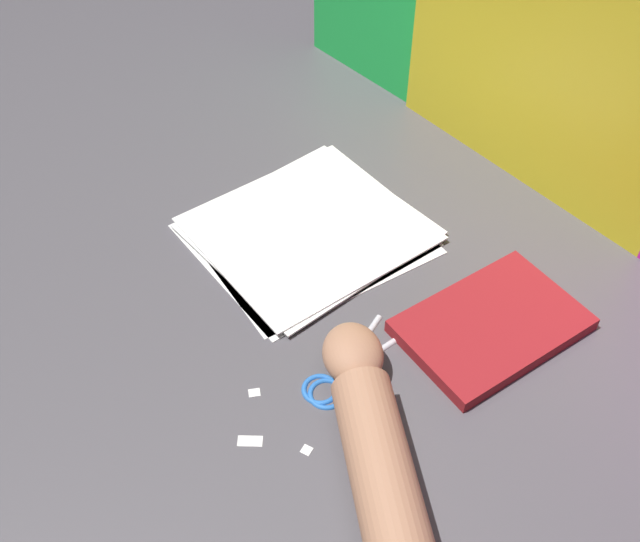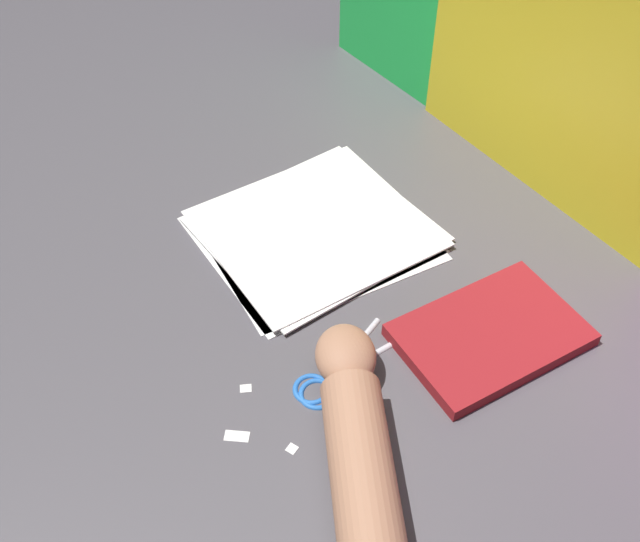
{
  "view_description": "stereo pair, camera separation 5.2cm",
  "coord_description": "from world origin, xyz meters",
  "px_view_note": "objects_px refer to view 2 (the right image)",
  "views": [
    {
      "loc": [
        0.58,
        -0.45,
        0.8
      ],
      "look_at": [
        0.0,
        -0.02,
        0.06
      ],
      "focal_mm": 42.0,
      "sensor_mm": 36.0,
      "label": 1
    },
    {
      "loc": [
        0.61,
        -0.4,
        0.8
      ],
      "look_at": [
        0.0,
        -0.02,
        0.06
      ],
      "focal_mm": 42.0,
      "sensor_mm": 36.0,
      "label": 2
    }
  ],
  "objects_px": {
    "book_closed": "(490,335)",
    "scissors": "(332,375)",
    "hand_forearm": "(359,450)",
    "paper_stack": "(314,231)"
  },
  "relations": [
    {
      "from": "book_closed",
      "to": "hand_forearm",
      "type": "xyz_separation_m",
      "value": [
        0.06,
        -0.26,
        0.03
      ]
    },
    {
      "from": "book_closed",
      "to": "hand_forearm",
      "type": "distance_m",
      "value": 0.27
    },
    {
      "from": "scissors",
      "to": "hand_forearm",
      "type": "xyz_separation_m",
      "value": [
        0.13,
        -0.04,
        0.03
      ]
    },
    {
      "from": "book_closed",
      "to": "scissors",
      "type": "height_order",
      "value": "book_closed"
    },
    {
      "from": "scissors",
      "to": "hand_forearm",
      "type": "bearing_deg",
      "value": -19.34
    },
    {
      "from": "scissors",
      "to": "book_closed",
      "type": "bearing_deg",
      "value": 74.21
    },
    {
      "from": "scissors",
      "to": "hand_forearm",
      "type": "height_order",
      "value": "hand_forearm"
    },
    {
      "from": "paper_stack",
      "to": "book_closed",
      "type": "relative_size",
      "value": 1.37
    },
    {
      "from": "paper_stack",
      "to": "hand_forearm",
      "type": "relative_size",
      "value": 0.98
    },
    {
      "from": "scissors",
      "to": "paper_stack",
      "type": "bearing_deg",
      "value": 153.08
    }
  ]
}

